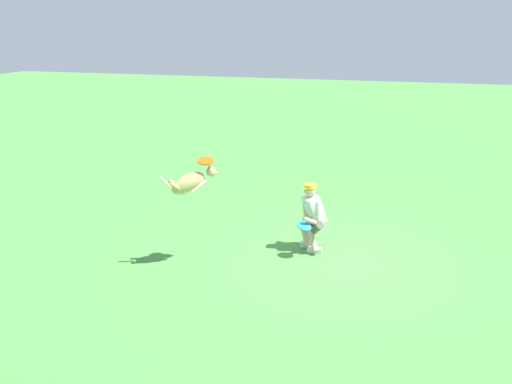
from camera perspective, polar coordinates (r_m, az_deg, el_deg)
The scene contains 5 objects.
ground_plane at distance 9.57m, azimuth 8.96°, elevation -7.54°, with size 60.00×60.00×0.00m, color #4B9242.
person at distance 9.75m, azimuth 6.08°, elevation -2.46°, with size 0.56×0.71×1.29m.
dog at distance 8.91m, azimuth -7.05°, elevation 1.03°, with size 0.90×0.61×0.54m.
frisbee_flying at distance 8.86m, azimuth -5.44°, elevation 3.37°, with size 0.28×0.28×0.02m, color #E75E10.
frisbee_held at distance 9.45m, azimuth 5.20°, elevation -3.69°, with size 0.26×0.26×0.02m, color #2593E5.
Camera 1 is at (-0.82, 8.61, 4.10)m, focal length 37.15 mm.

